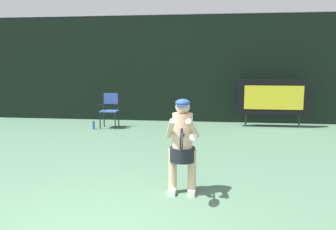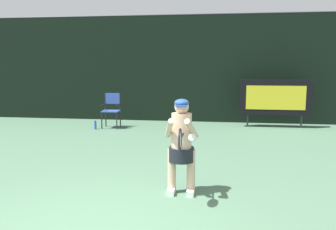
# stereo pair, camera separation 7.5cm
# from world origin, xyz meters

# --- Properties ---
(backdrop_screen) EXTENTS (18.00, 0.12, 3.66)m
(backdrop_screen) POSITION_xyz_m (0.00, 8.50, 1.81)
(backdrop_screen) COLOR black
(backdrop_screen) RESTS_ON ground
(scoreboard) EXTENTS (2.20, 0.21, 1.50)m
(scoreboard) POSITION_xyz_m (3.29, 7.70, 0.95)
(scoreboard) COLOR black
(scoreboard) RESTS_ON ground
(umpire_chair) EXTENTS (0.52, 0.44, 1.08)m
(umpire_chair) POSITION_xyz_m (-1.79, 6.95, 0.62)
(umpire_chair) COLOR black
(umpire_chair) RESTS_ON ground
(water_bottle) EXTENTS (0.07, 0.07, 0.27)m
(water_bottle) POSITION_xyz_m (-2.21, 6.60, 0.12)
(water_bottle) COLOR blue
(water_bottle) RESTS_ON ground
(tennis_player) EXTENTS (0.53, 0.60, 1.48)m
(tennis_player) POSITION_xyz_m (0.94, 1.67, 0.81)
(tennis_player) COLOR white
(tennis_player) RESTS_ON ground
(tennis_racket) EXTENTS (0.03, 0.60, 0.31)m
(tennis_racket) POSITION_xyz_m (0.97, 1.16, 0.98)
(tennis_racket) COLOR black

